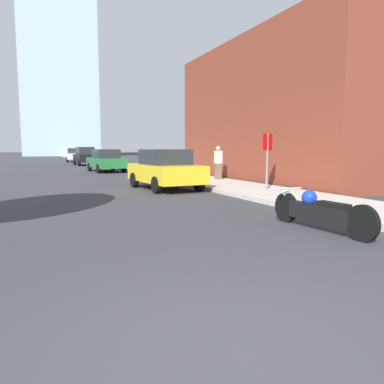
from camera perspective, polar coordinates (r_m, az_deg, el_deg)
The scene contains 11 objects.
ground_plane at distance 3.12m, azimuth 6.66°, elevation -24.69°, with size 400.00×400.00×0.00m, color #333338.
sidewalk at distance 43.02m, azimuth -13.20°, elevation 4.35°, with size 2.80×240.00×0.15m.
brick_storefront at distance 22.68m, azimuth 22.16°, elevation 10.77°, with size 13.54×13.35×6.94m.
distant_tower at distance 102.78m, azimuth -20.27°, elevation 25.47°, with size 16.78×16.78×71.11m.
motorcycle at distance 7.88m, azimuth 18.73°, elevation -2.75°, with size 0.62×2.66×0.78m.
parked_car_yellow at distance 15.14m, azimuth -4.12°, elevation 3.48°, with size 2.17×4.14×1.61m.
parked_car_green at distance 27.42m, azimuth -12.98°, elevation 4.70°, with size 2.17×4.62×1.59m.
parked_car_black at distance 38.84m, azimuth -15.95°, elevation 5.27°, with size 2.02×4.24×1.81m.
parked_car_silver at distance 49.61m, azimuth -17.56°, elevation 5.40°, with size 2.07×4.04×1.72m.
stop_sign at distance 13.99m, azimuth 11.40°, elevation 6.09°, with size 0.57×0.26×2.02m.
pedestrian at distance 18.20m, azimuth 4.01°, elevation 4.51°, with size 0.36×0.23×1.61m.
Camera 1 is at (-1.36, -2.30, 1.62)m, focal length 35.00 mm.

